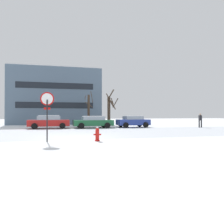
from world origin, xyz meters
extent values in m
plane|color=white|center=(0.00, 0.00, 0.00)|extent=(120.00, 120.00, 0.00)
cube|color=silver|center=(0.00, 3.98, 0.00)|extent=(80.00, 9.97, 0.00)
cylinder|color=black|center=(-1.73, -1.64, 1.19)|extent=(0.07, 0.19, 2.39)
cylinder|color=red|center=(-1.73, -1.64, 2.44)|extent=(0.76, 0.07, 0.76)
cylinder|color=white|center=(-1.74, -1.65, 2.44)|extent=(0.62, 0.06, 0.62)
cube|color=red|center=(-1.73, -1.64, 1.89)|extent=(0.36, 0.05, 0.12)
cylinder|color=white|center=(-1.73, -1.63, 2.49)|extent=(0.42, 0.05, 0.42)
cylinder|color=red|center=(1.09, -1.87, 0.03)|extent=(0.30, 0.30, 0.06)
cylinder|color=red|center=(1.09, -1.87, 0.35)|extent=(0.22, 0.22, 0.58)
sphere|color=red|center=(1.09, -1.87, 0.69)|extent=(0.21, 0.21, 0.21)
cylinder|color=red|center=(0.93, -1.87, 0.38)|extent=(0.12, 0.09, 0.09)
cylinder|color=red|center=(1.25, -1.87, 0.38)|extent=(0.12, 0.09, 0.09)
sphere|color=white|center=(1.09, -1.87, 0.74)|extent=(0.15, 0.15, 0.15)
cube|color=red|center=(-2.31, 10.34, 0.61)|extent=(4.46, 1.92, 0.68)
cube|color=#8C99A8|center=(-2.31, 10.34, 1.17)|extent=(2.48, 1.70, 0.44)
cube|color=white|center=(-2.31, 10.34, 1.42)|extent=(2.26, 1.57, 0.06)
cylinder|color=black|center=(-0.92, 11.29, 0.32)|extent=(0.65, 0.25, 0.64)
cylinder|color=black|center=(-0.85, 9.50, 0.32)|extent=(0.65, 0.25, 0.64)
cylinder|color=black|center=(-3.78, 11.18, 0.32)|extent=(0.65, 0.25, 0.64)
cylinder|color=black|center=(-3.71, 9.39, 0.32)|extent=(0.65, 0.25, 0.64)
cube|color=#1E6038|center=(2.57, 10.10, 0.59)|extent=(4.54, 2.07, 0.63)
cube|color=#8C99A8|center=(2.57, 10.10, 1.11)|extent=(2.53, 1.84, 0.41)
cube|color=white|center=(2.57, 10.10, 1.34)|extent=(2.30, 1.70, 0.06)
cylinder|color=black|center=(3.98, 11.13, 0.32)|extent=(0.65, 0.25, 0.64)
cylinder|color=black|center=(4.06, 9.19, 0.32)|extent=(0.65, 0.25, 0.64)
cylinder|color=black|center=(1.07, 11.02, 0.32)|extent=(0.65, 0.25, 0.64)
cylinder|color=black|center=(1.15, 9.08, 0.32)|extent=(0.65, 0.25, 0.64)
cube|color=#283D93|center=(7.45, 10.29, 0.60)|extent=(3.89, 1.99, 0.67)
cube|color=#8C99A8|center=(7.45, 10.29, 1.14)|extent=(2.17, 1.77, 0.40)
cube|color=white|center=(7.45, 10.29, 1.37)|extent=(1.97, 1.64, 0.06)
cylinder|color=black|center=(8.65, 11.28, 0.32)|extent=(0.65, 0.25, 0.64)
cylinder|color=black|center=(8.72, 9.40, 0.32)|extent=(0.65, 0.25, 0.64)
cylinder|color=black|center=(6.17, 11.18, 0.32)|extent=(0.65, 0.25, 0.64)
cylinder|color=black|center=(6.24, 9.30, 0.32)|extent=(0.65, 0.25, 0.64)
cylinder|color=black|center=(15.23, 8.06, 0.42)|extent=(0.14, 0.14, 0.85)
cylinder|color=black|center=(14.88, 7.98, 0.42)|extent=(0.14, 0.14, 0.85)
cube|color=black|center=(15.05, 8.02, 1.15)|extent=(0.38, 0.46, 0.60)
sphere|color=tan|center=(15.05, 8.02, 1.56)|extent=(0.22, 0.22, 0.22)
cylinder|color=#423326|center=(2.52, 13.77, 2.06)|extent=(0.30, 0.30, 4.12)
cylinder|color=#423326|center=(2.50, 13.31, 2.81)|extent=(0.97, 0.12, 0.75)
cylinder|color=#423326|center=(2.09, 13.86, 3.78)|extent=(0.25, 0.90, 0.59)
cylinder|color=#423326|center=(2.90, 13.59, 3.83)|extent=(0.47, 0.87, 1.44)
cylinder|color=#423326|center=(5.10, 13.18, 1.95)|extent=(0.39, 0.39, 3.91)
cylinder|color=#423326|center=(5.42, 13.53, 4.15)|extent=(0.90, 0.84, 1.45)
cylinder|color=#423326|center=(6.02, 13.30, 3.06)|extent=(0.34, 1.89, 1.20)
cylinder|color=#423326|center=(5.13, 12.71, 3.38)|extent=(1.06, 0.17, 1.78)
cylinder|color=#423326|center=(5.51, 12.95, 3.27)|extent=(0.60, 0.93, 0.80)
cylinder|color=#423326|center=(5.57, 12.75, 2.79)|extent=(1.01, 1.08, 1.17)
cube|color=slate|center=(-1.80, 23.64, 4.36)|extent=(13.93, 10.27, 8.72)
cube|color=white|center=(-1.80, 23.64, 8.77)|extent=(13.65, 10.06, 0.10)
cube|color=black|center=(-1.80, 18.49, 2.91)|extent=(11.14, 0.04, 0.90)
cube|color=black|center=(-1.80, 18.49, 5.81)|extent=(11.14, 0.04, 0.90)
camera|label=1|loc=(-0.94, -14.20, 1.56)|focal=34.31mm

